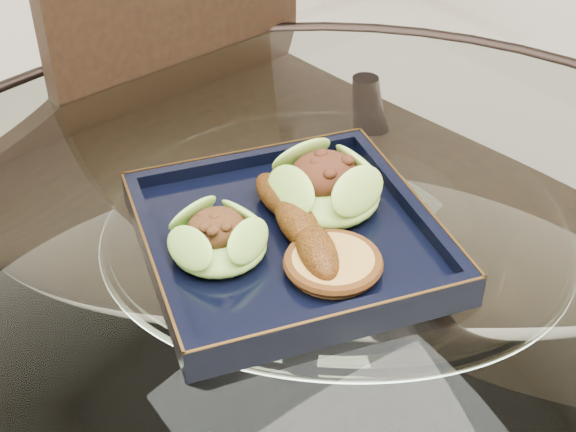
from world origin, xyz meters
TOP-DOWN VIEW (x-y plane):
  - dining_table at (-0.00, -0.00)m, footprint 1.13×1.13m
  - dining_chair at (0.12, 0.36)m, footprint 0.46×0.46m
  - navy_plate at (-0.02, 0.04)m, footprint 0.34×0.34m
  - lettuce_wrap_left at (-0.09, 0.05)m, footprint 0.10×0.10m
  - lettuce_wrap_right at (0.03, 0.06)m, footprint 0.14×0.14m
  - roasted_plantain at (-0.02, 0.03)m, footprint 0.08×0.17m
  - crumb_patty at (-0.02, -0.03)m, footprint 0.09×0.09m

SIDE VIEW (x-z plane):
  - dining_chair at x=0.12m, z-range 0.06..1.03m
  - dining_table at x=0.00m, z-range 0.21..0.98m
  - navy_plate at x=-0.02m, z-range 0.76..0.78m
  - crumb_patty at x=-0.02m, z-range 0.78..0.80m
  - roasted_plantain at x=-0.02m, z-range 0.78..0.81m
  - lettuce_wrap_left at x=-0.09m, z-range 0.78..0.81m
  - lettuce_wrap_right at x=0.03m, z-range 0.78..0.82m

